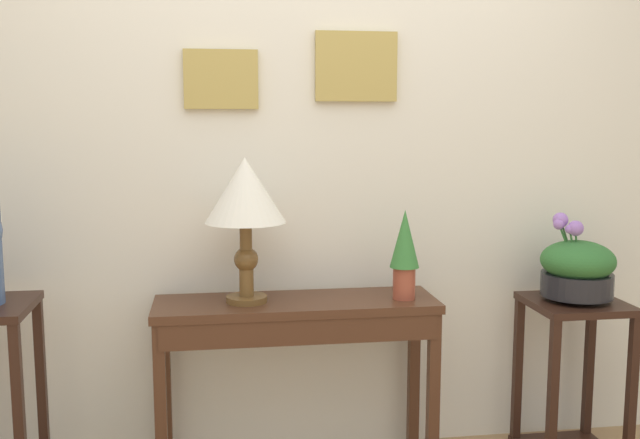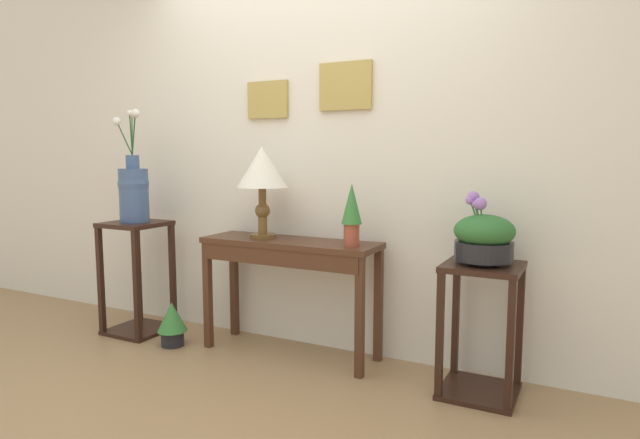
% 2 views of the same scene
% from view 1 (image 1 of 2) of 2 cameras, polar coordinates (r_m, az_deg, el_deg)
% --- Properties ---
extents(back_wall_with_art, '(9.00, 0.13, 2.80)m').
position_cam_1_polar(back_wall_with_art, '(3.13, -0.66, 6.93)').
color(back_wall_with_art, silver).
rests_on(back_wall_with_art, ground).
extents(console_table, '(1.13, 0.35, 0.73)m').
position_cam_1_polar(console_table, '(2.95, -1.83, -8.64)').
color(console_table, '#472819').
rests_on(console_table, ground).
extents(table_lamp, '(0.32, 0.32, 0.57)m').
position_cam_1_polar(table_lamp, '(2.85, -5.87, 1.76)').
color(table_lamp, brown).
rests_on(table_lamp, console_table).
extents(potted_plant_on_console, '(0.12, 0.12, 0.36)m').
position_cam_1_polar(potted_plant_on_console, '(2.94, 6.64, -2.36)').
color(potted_plant_on_console, '#9E4733').
rests_on(potted_plant_on_console, console_table).
extents(pedestal_stand_right, '(0.39, 0.39, 0.70)m').
position_cam_1_polar(pedestal_stand_right, '(3.35, 19.12, -11.80)').
color(pedestal_stand_right, black).
rests_on(pedestal_stand_right, ground).
extents(planter_bowl_wide_right, '(0.30, 0.30, 0.37)m').
position_cam_1_polar(planter_bowl_wide_right, '(3.22, 19.49, -3.61)').
color(planter_bowl_wide_right, black).
rests_on(planter_bowl_wide_right, pedestal_stand_right).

